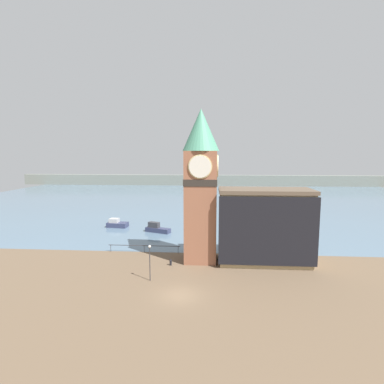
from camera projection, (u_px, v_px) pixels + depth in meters
The scene contains 10 objects.
ground_plane at pixel (180, 295), 31.43m from camera, with size 160.00×160.00×0.00m, color brown.
water at pixel (203, 197), 104.40m from camera, with size 160.00×120.00×0.00m.
far_shoreline at pixel (206, 180), 143.69m from camera, with size 180.00×3.00×5.00m.
pier_railing at pixel (144, 246), 45.12m from camera, with size 10.94×0.08×1.09m.
clock_tower at pixel (201, 182), 40.62m from camera, with size 4.95×4.95×20.73m.
pier_building at pixel (265, 226), 40.53m from camera, with size 12.51×5.95×10.15m.
boat_near at pixel (157, 229), 56.98m from camera, with size 5.06×3.02×1.90m.
boat_far at pixel (117, 224), 61.09m from camera, with size 4.26×2.60×1.75m.
mooring_bollard_near at pixel (171, 262), 39.93m from camera, with size 0.32×0.32×0.81m.
lamp_post at pixel (150, 256), 34.73m from camera, with size 0.32×0.32×4.29m.
Camera 1 is at (3.39, -29.67, 14.68)m, focal length 28.00 mm.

